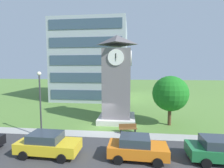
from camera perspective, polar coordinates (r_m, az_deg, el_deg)
name	(u,v)px	position (r m, az deg, el deg)	size (l,w,h in m)	color
ground_plane	(102,127)	(18.95, -3.41, -14.63)	(160.00, 160.00, 0.00)	#567F38
street_asphalt	(88,158)	(13.30, -8.33, -23.78)	(120.00, 7.20, 0.01)	#38383A
kerb_strip	(99,134)	(17.18, -4.51, -16.78)	(120.00, 1.60, 0.01)	#9E9E99
office_building	(94,62)	(38.46, -6.08, 7.58)	(14.60, 15.90, 16.00)	#9EA8B2
clock_tower	(117,83)	(20.24, 1.73, 0.21)	(4.40, 4.40, 10.43)	slate
park_bench	(128,128)	(17.41, 5.49, -14.87)	(1.86, 0.81, 0.88)	brown
street_lamp	(40,97)	(16.87, -23.46, -4.16)	(0.36, 0.36, 6.19)	#333338
tree_by_building	(170,94)	(19.90, 19.36, -3.11)	(3.99, 3.99, 5.66)	#513823
parked_car_yellow	(48,144)	(14.02, -21.11, -18.60)	(4.66, 2.17, 1.69)	gold
parked_car_orange	(137,148)	(12.77, 8.55, -20.77)	(4.23, 2.04, 1.69)	orange
parked_car_green	(223,150)	(14.50, 33.74, -18.32)	(4.76, 2.17, 1.69)	#1E6B38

